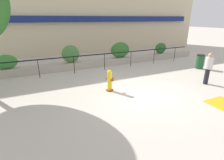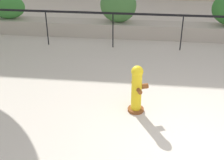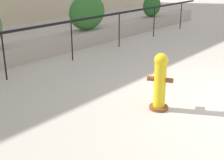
{
  "view_description": "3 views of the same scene",
  "coord_description": "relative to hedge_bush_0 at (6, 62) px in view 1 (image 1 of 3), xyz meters",
  "views": [
    {
      "loc": [
        -4.56,
        -6.13,
        3.44
      ],
      "look_at": [
        -1.0,
        1.51,
        0.45
      ],
      "focal_mm": 28.0,
      "sensor_mm": 36.0,
      "label": 1
    },
    {
      "loc": [
        -1.12,
        -4.48,
        3.79
      ],
      "look_at": [
        -1.8,
        1.57,
        0.57
      ],
      "focal_mm": 50.0,
      "sensor_mm": 36.0,
      "label": 2
    },
    {
      "loc": [
        -5.91,
        -1.47,
        2.49
      ],
      "look_at": [
        -1.62,
        2.09,
        0.49
      ],
      "focal_mm": 50.0,
      "sensor_mm": 36.0,
      "label": 3
    }
  ],
  "objects": [
    {
      "name": "hedge_bush_2",
      "position": [
        7.85,
        0.0,
        0.16
      ],
      "size": [
        1.58,
        0.7,
        1.19
      ],
      "primitive_type": "ellipsoid",
      "color": "#2D6B28",
      "rests_on": "planter_wall_low"
    },
    {
      "name": "trash_bin",
      "position": [
        12.37,
        -3.72,
        -0.43
      ],
      "size": [
        0.55,
        0.55,
        1.01
      ],
      "color": "#1E5128",
      "rests_on": "ground"
    },
    {
      "name": "fire_hydrant",
      "position": [
        4.81,
        -4.73,
        -0.38
      ],
      "size": [
        0.48,
        0.47,
        1.08
      ],
      "color": "brown",
      "rests_on": "ground"
    },
    {
      "name": "hedge_bush_3",
      "position": [
        11.86,
        0.0,
        0.02
      ],
      "size": [
        1.11,
        0.56,
        0.92
      ],
      "primitive_type": "ellipsoid",
      "color": "#235B23",
      "rests_on": "planter_wall_low"
    },
    {
      "name": "planter_wall_low",
      "position": [
        6.05,
        0.0,
        -0.68
      ],
      "size": [
        18.0,
        0.7,
        0.5
      ],
      "primitive_type": "cube",
      "color": "#ADA393",
      "rests_on": "ground"
    },
    {
      "name": "hedge_bush_1",
      "position": [
        3.97,
        0.0,
        0.16
      ],
      "size": [
        1.23,
        0.66,
        1.19
      ],
      "primitive_type": "ellipsoid",
      "color": "#427538",
      "rests_on": "planter_wall_low"
    },
    {
      "name": "fence_railing_segment",
      "position": [
        6.05,
        -1.1,
        0.08
      ],
      "size": [
        15.0,
        0.05,
        1.15
      ],
      "color": "black",
      "rests_on": "ground"
    },
    {
      "name": "pedestrian",
      "position": [
        10.02,
        -6.1,
        0.05
      ],
      "size": [
        0.5,
        0.5,
        1.73
      ],
      "color": "black",
      "rests_on": "ground"
    },
    {
      "name": "hedge_bush_0",
      "position": [
        0.0,
        0.0,
        0.0
      ],
      "size": [
        1.33,
        0.56,
        0.87
      ],
      "primitive_type": "ellipsoid",
      "color": "#387F33",
      "rests_on": "planter_wall_low"
    },
    {
      "name": "building_facade",
      "position": [
        6.05,
        5.98,
        3.05
      ],
      "size": [
        30.0,
        1.36,
        8.0
      ],
      "color": "beige",
      "rests_on": "ground"
    },
    {
      "name": "ground_plane",
      "position": [
        6.05,
        -6.0,
        -0.93
      ],
      "size": [
        120.0,
        120.0,
        0.0
      ],
      "primitive_type": "plane",
      "color": "beige"
    }
  ]
}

